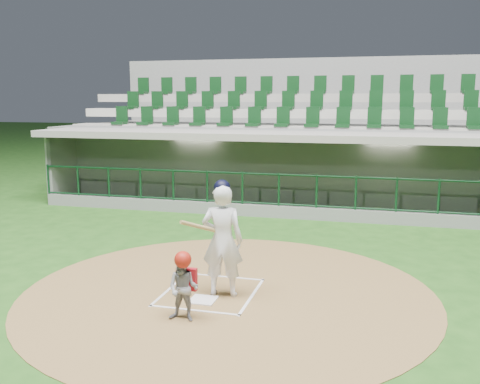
# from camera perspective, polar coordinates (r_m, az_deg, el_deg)

# --- Properties ---
(ground) EXTENTS (120.00, 120.00, 0.00)m
(ground) POSITION_cam_1_polar(r_m,az_deg,el_deg) (9.81, -2.62, -10.11)
(ground) COLOR #1D4914
(ground) RESTS_ON ground
(dirt_circle) EXTENTS (7.20, 7.20, 0.01)m
(dirt_circle) POSITION_cam_1_polar(r_m,az_deg,el_deg) (9.54, -1.24, -10.64)
(dirt_circle) COLOR brown
(dirt_circle) RESTS_ON ground
(home_plate) EXTENTS (0.43, 0.43, 0.02)m
(home_plate) POSITION_cam_1_polar(r_m,az_deg,el_deg) (9.18, -3.97, -11.41)
(home_plate) COLOR silver
(home_plate) RESTS_ON dirt_circle
(batter_box_chalk) EXTENTS (1.55, 1.80, 0.01)m
(batter_box_chalk) POSITION_cam_1_polar(r_m,az_deg,el_deg) (9.53, -3.18, -10.60)
(batter_box_chalk) COLOR silver
(batter_box_chalk) RESTS_ON ground
(dugout_structure) EXTENTS (16.40, 3.70, 3.00)m
(dugout_structure) POSITION_cam_1_polar(r_m,az_deg,el_deg) (17.02, 5.29, 1.73)
(dugout_structure) COLOR gray
(dugout_structure) RESTS_ON ground
(seating_deck) EXTENTS (17.00, 6.72, 5.15)m
(seating_deck) POSITION_cam_1_polar(r_m,az_deg,el_deg) (19.98, 6.89, 4.26)
(seating_deck) COLOR slate
(seating_deck) RESTS_ON ground
(batter) EXTENTS (0.92, 0.91, 2.02)m
(batter) POSITION_cam_1_polar(r_m,az_deg,el_deg) (9.10, -1.90, -5.01)
(batter) COLOR white
(batter) RESTS_ON dirt_circle
(catcher) EXTENTS (0.50, 0.40, 1.09)m
(catcher) POSITION_cam_1_polar(r_m,az_deg,el_deg) (8.26, -6.04, -9.92)
(catcher) COLOR gray
(catcher) RESTS_ON dirt_circle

